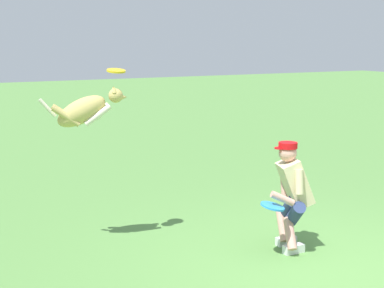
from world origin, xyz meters
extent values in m
plane|color=#568842|center=(0.00, 0.00, 0.00)|extent=(60.00, 60.00, 0.00)
cube|color=silver|center=(-0.12, -0.88, 0.05)|extent=(0.26, 0.10, 0.10)
cylinder|color=#D59788|center=(-0.07, -0.90, 0.24)|extent=(0.21, 0.33, 0.37)
cylinder|color=navy|center=(-0.12, -0.86, 0.47)|extent=(0.28, 0.43, 0.37)
cube|color=silver|center=(-0.03, -0.62, 0.05)|extent=(0.26, 0.10, 0.10)
cylinder|color=#D59788|center=(0.02, -0.63, 0.24)|extent=(0.21, 0.33, 0.37)
cylinder|color=navy|center=(-0.04, -0.63, 0.47)|extent=(0.28, 0.43, 0.37)
cube|color=beige|center=(-0.11, -0.74, 0.81)|extent=(0.50, 0.46, 0.58)
cylinder|color=beige|center=(-0.16, -0.93, 0.87)|extent=(0.13, 0.16, 0.29)
cylinder|color=beige|center=(-0.02, -0.55, 0.87)|extent=(0.13, 0.16, 0.29)
cylinder|color=#D59788|center=(0.17, -0.60, 0.69)|extent=(0.30, 0.17, 0.19)
cylinder|color=#D59788|center=(-0.13, -0.96, 0.71)|extent=(0.12, 0.16, 0.27)
sphere|color=#D59788|center=(-0.02, -0.77, 1.17)|extent=(0.21, 0.21, 0.21)
cylinder|color=red|center=(-0.02, -0.77, 1.26)|extent=(0.22, 0.22, 0.07)
cylinder|color=red|center=(0.08, -0.80, 1.23)|extent=(0.12, 0.12, 0.02)
ellipsoid|color=tan|center=(2.04, -2.01, 1.64)|extent=(0.71, 0.43, 0.51)
ellipsoid|color=silver|center=(1.88, -1.97, 1.61)|extent=(0.14, 0.19, 0.17)
sphere|color=tan|center=(1.65, -1.92, 1.81)|extent=(0.17, 0.17, 0.17)
cone|color=tan|center=(1.56, -1.89, 1.79)|extent=(0.11, 0.11, 0.09)
cone|color=tan|center=(1.68, -1.87, 1.89)|extent=(0.06, 0.06, 0.07)
cone|color=tan|center=(1.65, -1.97, 1.89)|extent=(0.06, 0.06, 0.07)
cylinder|color=silver|center=(1.88, -1.89, 1.60)|extent=(0.34, 0.15, 0.26)
cylinder|color=silver|center=(1.84, -2.05, 1.60)|extent=(0.34, 0.15, 0.26)
cylinder|color=tan|center=(2.24, -1.97, 1.60)|extent=(0.34, 0.15, 0.26)
cylinder|color=tan|center=(2.20, -2.13, 1.60)|extent=(0.34, 0.15, 0.26)
cylinder|color=silver|center=(2.41, -2.10, 1.69)|extent=(0.21, 0.09, 0.23)
cylinder|color=yellow|center=(1.63, -1.93, 2.10)|extent=(0.31, 0.31, 0.07)
cylinder|color=#2E90EC|center=(0.29, -0.62, 0.61)|extent=(0.39, 0.39, 0.10)
camera|label=1|loc=(4.07, 4.48, 2.47)|focal=54.07mm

